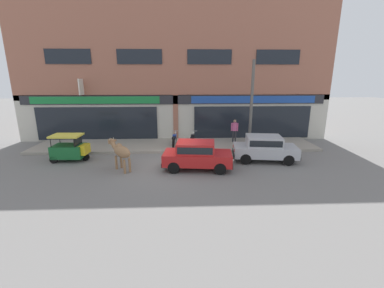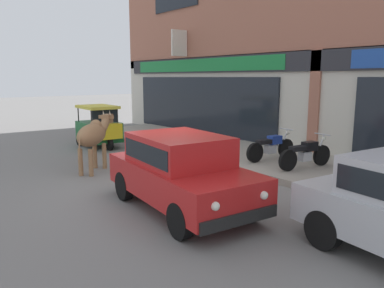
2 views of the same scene
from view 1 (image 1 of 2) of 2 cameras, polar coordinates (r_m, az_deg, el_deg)
name	(u,v)px [view 1 (image 1 of 2)]	position (r m, az deg, el deg)	size (l,w,h in m)	color
ground_plane	(174,165)	(14.10, -3.95, -4.73)	(90.00, 90.00, 0.00)	slate
sidewalk	(176,145)	(17.82, -3.66, -0.24)	(19.00, 3.45, 0.17)	gray
shop_building	(175,75)	(19.19, -3.79, 15.14)	(23.00, 1.40, 10.04)	#9E604C
cow	(121,151)	(13.53, -15.49, -1.61)	(1.58, 1.76, 1.61)	#936B47
car_0	(264,147)	(15.13, 15.79, -0.66)	(3.75, 2.05, 1.46)	black
car_1	(197,154)	(13.28, 1.08, -2.23)	(3.74, 1.99, 1.46)	black
auto_rickshaw	(70,149)	(16.23, -25.45, -1.10)	(2.02, 1.23, 1.52)	black
motorcycle_0	(174,139)	(17.44, -3.93, 1.02)	(0.52, 1.81, 0.88)	black
motorcycle_1	(193,140)	(17.36, 0.13, 0.99)	(0.58, 1.80, 0.88)	black
pedestrian	(235,128)	(18.35, 9.43, 3.46)	(0.49, 0.32, 1.60)	#2D2D33
utility_pole	(251,106)	(16.47, 13.05, 8.23)	(0.18, 0.18, 5.51)	#595651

